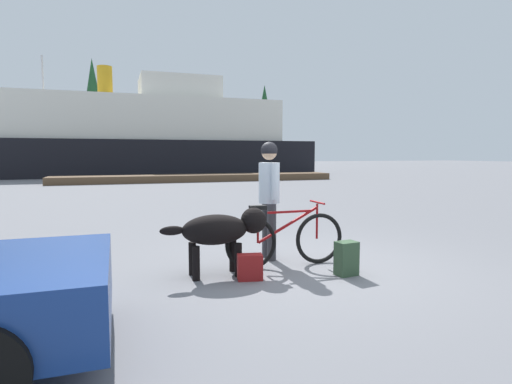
{
  "coord_description": "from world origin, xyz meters",
  "views": [
    {
      "loc": [
        -2.56,
        -5.23,
        1.62
      ],
      "look_at": [
        -0.26,
        1.47,
        0.97
      ],
      "focal_mm": 28.88,
      "sensor_mm": 36.0,
      "label": 1
    }
  ],
  "objects_px": {
    "sailboat_moored": "(47,169)",
    "backpack": "(346,258)",
    "ferry_boat": "(149,139)",
    "bicycle": "(285,239)",
    "handbag_pannier": "(250,267)",
    "person_cyclist": "(269,188)",
    "dog": "(222,230)"
  },
  "relations": [
    {
      "from": "sailboat_moored",
      "to": "backpack",
      "type": "bearing_deg",
      "value": -75.38
    },
    {
      "from": "backpack",
      "to": "sailboat_moored",
      "type": "xyz_separation_m",
      "value": [
        -7.74,
        29.67,
        0.29
      ]
    },
    {
      "from": "backpack",
      "to": "ferry_boat",
      "type": "height_order",
      "value": "ferry_boat"
    },
    {
      "from": "bicycle",
      "to": "sailboat_moored",
      "type": "distance_m",
      "value": 29.88
    },
    {
      "from": "bicycle",
      "to": "ferry_boat",
      "type": "height_order",
      "value": "ferry_boat"
    },
    {
      "from": "handbag_pannier",
      "to": "sailboat_moored",
      "type": "xyz_separation_m",
      "value": [
        -6.45,
        29.45,
        0.35
      ]
    },
    {
      "from": "bicycle",
      "to": "backpack",
      "type": "relative_size",
      "value": 3.97
    },
    {
      "from": "handbag_pannier",
      "to": "ferry_boat",
      "type": "height_order",
      "value": "ferry_boat"
    },
    {
      "from": "sailboat_moored",
      "to": "bicycle",
      "type": "bearing_deg",
      "value": -76.19
    },
    {
      "from": "bicycle",
      "to": "backpack",
      "type": "distance_m",
      "value": 0.91
    },
    {
      "from": "person_cyclist",
      "to": "ferry_boat",
      "type": "xyz_separation_m",
      "value": [
        0.41,
        27.97,
        1.75
      ]
    },
    {
      "from": "dog",
      "to": "ferry_boat",
      "type": "xyz_separation_m",
      "value": [
        1.31,
        28.57,
        2.24
      ]
    },
    {
      "from": "dog",
      "to": "handbag_pannier",
      "type": "distance_m",
      "value": 0.62
    },
    {
      "from": "person_cyclist",
      "to": "handbag_pannier",
      "type": "bearing_deg",
      "value": -123.43
    },
    {
      "from": "sailboat_moored",
      "to": "person_cyclist",
      "type": "bearing_deg",
      "value": -76.08
    },
    {
      "from": "backpack",
      "to": "sailboat_moored",
      "type": "bearing_deg",
      "value": 104.62
    },
    {
      "from": "person_cyclist",
      "to": "ferry_boat",
      "type": "height_order",
      "value": "ferry_boat"
    },
    {
      "from": "handbag_pannier",
      "to": "dog",
      "type": "bearing_deg",
      "value": 131.29
    },
    {
      "from": "bicycle",
      "to": "person_cyclist",
      "type": "relative_size",
      "value": 1.0
    },
    {
      "from": "dog",
      "to": "ferry_boat",
      "type": "distance_m",
      "value": 28.69
    },
    {
      "from": "backpack",
      "to": "handbag_pannier",
      "type": "relative_size",
      "value": 1.37
    },
    {
      "from": "backpack",
      "to": "sailboat_moored",
      "type": "distance_m",
      "value": 30.67
    },
    {
      "from": "bicycle",
      "to": "handbag_pannier",
      "type": "bearing_deg",
      "value": -147.29
    },
    {
      "from": "sailboat_moored",
      "to": "ferry_boat",
      "type": "bearing_deg",
      "value": -4.18
    },
    {
      "from": "backpack",
      "to": "handbag_pannier",
      "type": "height_order",
      "value": "backpack"
    },
    {
      "from": "dog",
      "to": "person_cyclist",
      "type": "bearing_deg",
      "value": 33.77
    },
    {
      "from": "handbag_pannier",
      "to": "bicycle",
      "type": "bearing_deg",
      "value": 32.71
    },
    {
      "from": "bicycle",
      "to": "handbag_pannier",
      "type": "xyz_separation_m",
      "value": [
        -0.68,
        -0.43,
        -0.24
      ]
    },
    {
      "from": "dog",
      "to": "sailboat_moored",
      "type": "bearing_deg",
      "value": 101.95
    },
    {
      "from": "person_cyclist",
      "to": "sailboat_moored",
      "type": "relative_size",
      "value": 0.2
    },
    {
      "from": "person_cyclist",
      "to": "backpack",
      "type": "relative_size",
      "value": 3.96
    },
    {
      "from": "handbag_pannier",
      "to": "backpack",
      "type": "bearing_deg",
      "value": -9.86
    }
  ]
}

